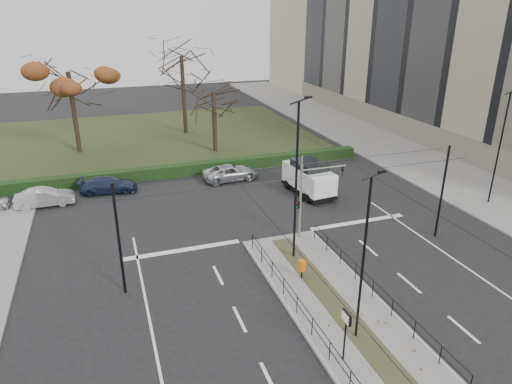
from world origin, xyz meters
The scene contains 21 objects.
ground centered at (0.00, 0.00, 0.00)m, with size 140.00×140.00×0.00m, color black.
median_island centered at (0.00, -2.50, 0.07)m, with size 4.40×15.00×0.14m, color slate.
sidewalk_east centered at (18.00, 22.00, 0.07)m, with size 8.00×90.00×0.14m, color slate.
park centered at (-6.00, 32.00, 0.05)m, with size 38.00×26.00×0.10m, color #263018.
hedge centered at (-6.00, 18.60, 0.50)m, with size 38.00×1.00×1.00m, color black.
apartment_block centered at (27.97, 23.97, 10.39)m, with size 13.09×52.10×21.64m.
median_railing centered at (0.00, -2.60, 0.98)m, with size 4.14×13.24×0.92m.
catenary centered at (0.00, 1.62, 3.42)m, with size 20.00×34.00×6.00m.
traffic_light centered at (1.50, 4.50, 2.92)m, with size 3.25×1.86×4.78m.
litter_bin centered at (-0.60, 0.07, 0.90)m, with size 0.42×0.42×1.07m.
info_panel centered at (-1.51, -6.06, 1.97)m, with size 0.13×0.61×2.33m.
streetlamp_median_near centered at (-0.23, -4.94, 4.03)m, with size 0.64×0.13×7.65m.
streetlamp_median_far centered at (-0.05, 2.37, 4.83)m, with size 0.77×0.16×9.23m.
streetlamp_sidewalk centered at (16.85, 5.04, 4.36)m, with size 0.69×0.14×8.30m.
parked_car_second centered at (-14.35, 15.28, 0.67)m, with size 1.43×4.09×1.35m, color #A8ABB0.
parked_car_third centered at (-9.82, 16.55, 0.63)m, with size 1.78×4.37×1.27m, color #1B2840.
parked_car_fourth centered at (0.05, 16.19, 0.64)m, with size 2.13×4.62×1.28m, color #A8ABB0.
white_van centered at (5.00, 11.28, 1.35)m, with size 2.70×5.21×2.62m.
rust_tree centered at (-12.19, 28.73, 7.94)m, with size 7.97×7.97×10.33m.
bare_tree_center centered at (-0.60, 32.87, 8.05)m, with size 7.53×7.53×11.40m.
bare_tree_near centered at (0.85, 24.53, 5.61)m, with size 5.88×5.88×7.92m.
Camera 1 is at (-9.66, -18.88, 13.51)m, focal length 32.00 mm.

